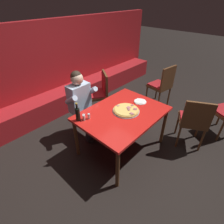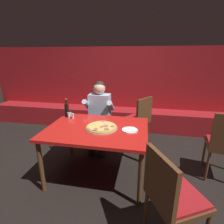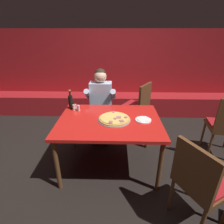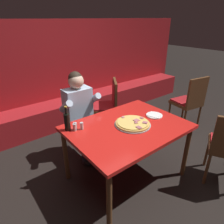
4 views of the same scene
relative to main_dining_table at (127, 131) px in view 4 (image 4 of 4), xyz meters
The scene contains 13 objects.
ground_plane 0.69m from the main_dining_table, ahead, with size 24.00×24.00×0.00m, color black.
booth_wall_panel 2.20m from the main_dining_table, 90.00° to the left, with size 6.80×0.16×1.90m, color #A3191E.
booth_bench 1.92m from the main_dining_table, 90.00° to the left, with size 6.46×0.48×0.46m, color #A3191E.
main_dining_table is the anchor object (origin of this frame).
pizza 0.11m from the main_dining_table, 13.75° to the right, with size 0.43×0.43×0.05m.
plate_white_paper 0.46m from the main_dining_table, ahead, with size 0.21×0.21×0.02m.
beer_bottle 0.71m from the main_dining_table, 149.47° to the left, with size 0.07×0.07×0.29m.
shaker_parmesan 0.62m from the main_dining_table, 151.96° to the left, with size 0.04×0.04×0.09m.
shaker_black_pepper 0.55m from the main_dining_table, 150.17° to the left, with size 0.04×0.04×0.09m.
shaker_red_pepper_flakes 0.62m from the main_dining_table, 149.59° to the left, with size 0.04×0.04×0.09m.
diner_seated_blue_shirt 0.79m from the main_dining_table, 103.58° to the left, with size 0.53×0.53×1.27m.
dining_chair_by_booth 1.75m from the main_dining_table, ahead, with size 0.51×0.51×1.02m.
dining_chair_far_right 1.20m from the main_dining_table, 64.05° to the left, with size 0.61×0.61×0.97m.
Camera 4 is at (-1.41, -1.49, 1.93)m, focal length 32.00 mm.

